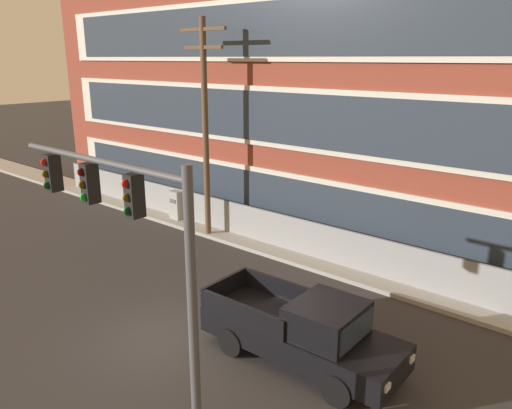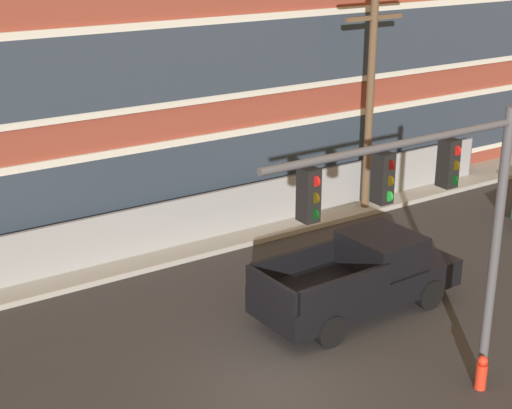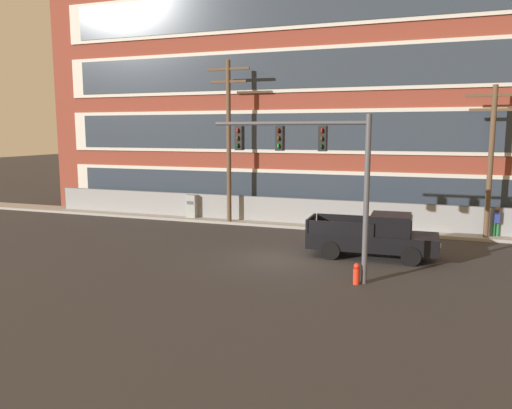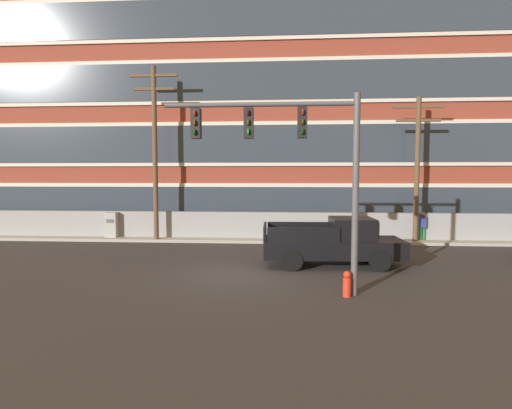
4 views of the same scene
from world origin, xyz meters
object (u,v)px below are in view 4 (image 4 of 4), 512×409
object	(u,v)px
utility_pole_near_corner	(155,146)
pedestrian_near_cabinet	(422,225)
traffic_signal_mast	(293,148)
utility_pole_midblock	(417,162)
pickup_truck_black	(335,243)
electrical_cabinet	(112,226)
fire_hydrant	(347,284)

from	to	relation	value
utility_pole_near_corner	pedestrian_near_cabinet	world-z (taller)	utility_pole_near_corner
traffic_signal_mast	pedestrian_near_cabinet	bearing A→B (deg)	53.72
utility_pole_near_corner	utility_pole_midblock	size ratio (longest dim) A/B	1.23
pickup_truck_black	pedestrian_near_cabinet	size ratio (longest dim) A/B	3.30
traffic_signal_mast	utility_pole_near_corner	size ratio (longest dim) A/B	0.64
electrical_cabinet	pedestrian_near_cabinet	size ratio (longest dim) A/B	0.93
traffic_signal_mast	utility_pole_midblock	world-z (taller)	utility_pole_midblock
traffic_signal_mast	utility_pole_midblock	xyz separation A→B (m)	(6.69, 9.39, -0.11)
electrical_cabinet	fire_hydrant	world-z (taller)	electrical_cabinet
utility_pole_near_corner	traffic_signal_mast	bearing A→B (deg)	-51.90
utility_pole_midblock	pedestrian_near_cabinet	world-z (taller)	utility_pole_midblock
utility_pole_near_corner	pedestrian_near_cabinet	size ratio (longest dim) A/B	5.58
pedestrian_near_cabinet	utility_pole_midblock	bearing A→B (deg)	-141.00
pickup_truck_black	utility_pole_midblock	bearing A→B (deg)	48.23
pickup_truck_black	utility_pole_near_corner	size ratio (longest dim) A/B	0.59
traffic_signal_mast	utility_pole_midblock	bearing A→B (deg)	54.53
utility_pole_midblock	electrical_cabinet	xyz separation A→B (m)	(-16.60, 0.29, -3.52)
traffic_signal_mast	fire_hydrant	distance (m)	4.36
pickup_truck_black	electrical_cabinet	distance (m)	13.06
pickup_truck_black	utility_pole_midblock	distance (m)	8.08
pickup_truck_black	pedestrian_near_cabinet	xyz separation A→B (m)	(5.39, 5.88, 0.04)
traffic_signal_mast	utility_pole_midblock	size ratio (longest dim) A/B	0.79
electrical_cabinet	utility_pole_near_corner	bearing A→B (deg)	-10.41
utility_pole_near_corner	electrical_cabinet	xyz separation A→B (m)	(-2.71, 0.50, -4.43)
utility_pole_near_corner	fire_hydrant	distance (m)	13.75
pickup_truck_black	fire_hydrant	size ratio (longest dim) A/B	7.15
electrical_cabinet	fire_hydrant	size ratio (longest dim) A/B	2.01
utility_pole_midblock	pedestrian_near_cabinet	distance (m)	3.40
electrical_cabinet	pedestrian_near_cabinet	xyz separation A→B (m)	(17.10, 0.12, 0.19)
utility_pole_midblock	pedestrian_near_cabinet	size ratio (longest dim) A/B	4.54
traffic_signal_mast	utility_pole_near_corner	distance (m)	11.69
utility_pole_near_corner	utility_pole_midblock	bearing A→B (deg)	0.87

